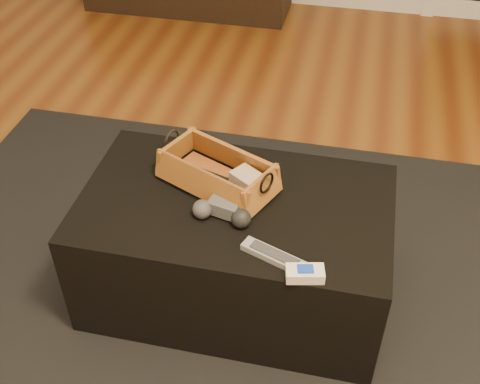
% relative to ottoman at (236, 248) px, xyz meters
% --- Properties ---
extents(floor, '(5.00, 5.50, 0.01)m').
position_rel_ottoman_xyz_m(floor, '(-0.13, -0.13, -0.23)').
color(floor, brown).
rests_on(floor, ground).
extents(area_rug, '(2.60, 2.00, 0.01)m').
position_rel_ottoman_xyz_m(area_rug, '(-0.00, -0.05, -0.22)').
color(area_rug, black).
rests_on(area_rug, floor).
extents(ottoman, '(1.00, 0.60, 0.42)m').
position_rel_ottoman_xyz_m(ottoman, '(0.00, 0.00, 0.00)').
color(ottoman, black).
rests_on(ottoman, area_rug).
extents(tv_remote, '(0.21, 0.11, 0.02)m').
position_rel_ottoman_xyz_m(tv_remote, '(-0.10, 0.07, 0.23)').
color(tv_remote, black).
rests_on(tv_remote, wicker_basket).
extents(cloth_bundle, '(0.13, 0.12, 0.06)m').
position_rel_ottoman_xyz_m(cloth_bundle, '(0.03, 0.06, 0.25)').
color(cloth_bundle, tan).
rests_on(cloth_bundle, wicker_basket).
extents(wicker_basket, '(0.43, 0.34, 0.14)m').
position_rel_ottoman_xyz_m(wicker_basket, '(-0.07, 0.07, 0.26)').
color(wicker_basket, '#AB5926').
rests_on(wicker_basket, ottoman).
extents(game_controller, '(0.19, 0.12, 0.06)m').
position_rel_ottoman_xyz_m(game_controller, '(-0.02, -0.08, 0.24)').
color(game_controller, '#424346').
rests_on(game_controller, ottoman).
extents(silver_remote, '(0.21, 0.12, 0.02)m').
position_rel_ottoman_xyz_m(silver_remote, '(0.16, -0.22, 0.22)').
color(silver_remote, '#929499').
rests_on(silver_remote, ottoman).
extents(cream_gadget, '(0.11, 0.07, 0.04)m').
position_rel_ottoman_xyz_m(cream_gadget, '(0.26, -0.27, 0.23)').
color(cream_gadget, silver).
rests_on(cream_gadget, ottoman).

